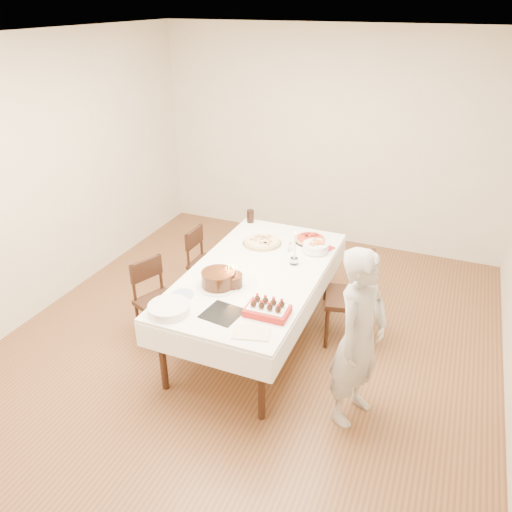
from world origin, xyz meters
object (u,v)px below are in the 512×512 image
at_px(pizza_white, 262,242).
at_px(cola_glass, 250,216).
at_px(taper_candle, 295,248).
at_px(layer_cake, 218,279).
at_px(chair_left_savory, 209,264).
at_px(pasta_bowl, 316,247).
at_px(dining_table, 256,305).
at_px(chair_left_dessert, 160,303).
at_px(chair_right_savory, 349,298).
at_px(person, 359,339).
at_px(pizza_pepperoni, 310,239).
at_px(strawberry_box, 267,309).
at_px(birthday_cake, 232,277).

bearing_deg(pizza_white, cola_glass, 125.39).
distance_m(taper_candle, layer_cake, 0.79).
distance_m(chair_left_savory, taper_candle, 1.22).
xyz_separation_m(pasta_bowl, cola_glass, (-0.87, 0.41, 0.02)).
relative_size(dining_table, chair_left_dessert, 2.67).
distance_m(chair_right_savory, person, 1.02).
distance_m(chair_left_savory, layer_cake, 1.17).
xyz_separation_m(chair_left_dessert, pizza_pepperoni, (1.11, 1.12, 0.37)).
xyz_separation_m(chair_left_savory, pizza_white, (0.63, -0.01, 0.39)).
height_order(taper_candle, strawberry_box, taper_candle).
xyz_separation_m(chair_left_savory, chair_left_dessert, (-0.06, -0.88, 0.01)).
bearing_deg(strawberry_box, person, -0.66).
relative_size(chair_left_savory, pizza_white, 1.96).
distance_m(pasta_bowl, strawberry_box, 1.18).
distance_m(chair_right_savory, chair_left_dessert, 1.78).
xyz_separation_m(chair_left_savory, pizza_pepperoni, (1.05, 0.23, 0.39)).
height_order(dining_table, pasta_bowl, pasta_bowl).
bearing_deg(strawberry_box, chair_left_savory, 134.69).
bearing_deg(chair_left_savory, pasta_bowl, -177.24).
bearing_deg(chair_right_savory, dining_table, -170.90).
bearing_deg(cola_glass, pizza_pepperoni, -15.44).
distance_m(taper_candle, birthday_cake, 0.69).
distance_m(chair_left_savory, pasta_bowl, 1.24).
bearing_deg(chair_left_savory, cola_glass, -123.61).
bearing_deg(chair_right_savory, pasta_bowl, 135.87).
height_order(dining_table, birthday_cake, birthday_cake).
relative_size(dining_table, pizza_pepperoni, 6.57).
distance_m(chair_left_dessert, pizza_pepperoni, 1.62).
bearing_deg(chair_left_dessert, chair_right_savory, -135.73).
distance_m(pizza_white, strawberry_box, 1.24).
xyz_separation_m(pizza_pepperoni, layer_cake, (-0.47, -1.15, 0.05)).
xyz_separation_m(dining_table, cola_glass, (-0.48, 0.98, 0.45)).
bearing_deg(person, dining_table, 78.68).
relative_size(chair_right_savory, cola_glass, 6.36).
bearing_deg(chair_right_savory, pizza_white, 154.87).
relative_size(pasta_bowl, cola_glass, 1.75).
height_order(chair_left_savory, strawberry_box, strawberry_box).
xyz_separation_m(pizza_white, pizza_pepperoni, (0.43, 0.25, 0.00)).
height_order(birthday_cake, strawberry_box, birthday_cake).
xyz_separation_m(chair_right_savory, person, (0.28, -0.95, 0.27)).
bearing_deg(chair_left_dessert, pizza_pepperoni, -112.98).
bearing_deg(pasta_bowl, chair_left_dessert, -143.24).
xyz_separation_m(chair_right_savory, layer_cake, (-0.99, -0.71, 0.37)).
distance_m(layer_cake, birthday_cake, 0.12).
distance_m(chair_left_savory, chair_left_dessert, 0.89).
relative_size(taper_candle, strawberry_box, 1.00).
distance_m(chair_left_dessert, taper_candle, 1.37).
height_order(dining_table, chair_left_savory, chair_left_savory).
bearing_deg(taper_candle, person, -47.16).
relative_size(person, birthday_cake, 8.10).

